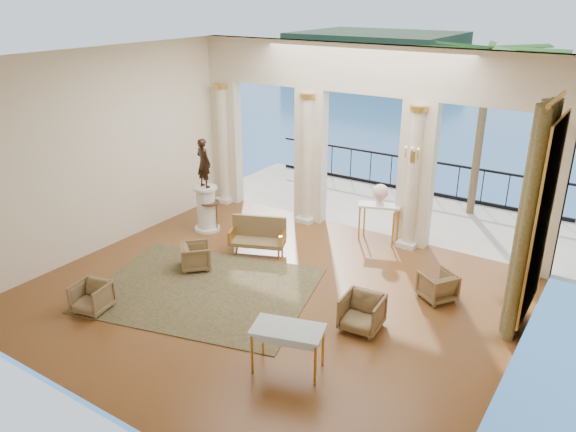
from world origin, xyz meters
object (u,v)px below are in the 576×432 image
Objects in this scene: armchair_b at (362,311)px; console_table at (379,211)px; game_table at (288,332)px; side_table at (210,206)px; armchair_c at (438,285)px; armchair_d at (196,255)px; statue at (204,163)px; settee at (258,235)px; armchair_a at (92,296)px; pedestal at (206,209)px.

console_table reaches higher than armchair_b.
game_table is 5.83m from side_table.
armchair_b is at bearing 10.04° from armchair_c.
armchair_d is 0.52× the size of statue.
settee is at bearing 150.81° from armchair_b.
side_table is (-3.72, -1.75, -0.10)m from console_table.
armchair_b reaches higher than armchair_a.
armchair_d is at bearing -136.87° from settee.
armchair_c is 0.80× the size of side_table.
armchair_b is at bearing 58.23° from game_table.
settee reaches higher than armchair_c.
console_table is at bearing -97.76° from armchair_c.
console_table reaches higher than side_table.
armchair_b is 0.59× the size of statue.
pedestal is 1.20m from statue.
pedestal is (-5.21, 1.87, 0.20)m from armchair_b.
statue is at bearing 88.49° from armchair_a.
statue reaches higher than armchair_c.
console_table is at bearing 105.96° from armchair_b.
game_table is 1.18× the size of console_table.
side_table reaches higher than armchair_c.
game_table is at bearing 153.51° from statue.
console_table is at bearing 50.24° from armchair_a.
armchair_a is at bearing -138.19° from console_table.
console_table reaches higher than game_table.
statue is (-4.76, 3.55, 1.07)m from game_table.
pedestal reaches higher than console_table.
statue is at bearing 0.00° from pedestal.
settee is at bearing -53.61° from armchair_c.
settee is at bearing 62.21° from armchair_a.
armchair_a is at bearing 123.45° from armchair_d.
settee reaches higher than armchair_d.
pedestal is (-0.74, 4.09, 0.24)m from armchair_a.
armchair_c is 0.52× the size of statue.
console_table is (2.66, 3.48, 0.46)m from armchair_d.
armchair_d is (-4.03, 0.14, -0.04)m from armchair_b.
side_table is at bearing 146.53° from settee.
pedestal is (-5.98, 0.13, 0.24)m from armchair_c.
armchair_a is 4.40m from statue.
game_table reaches higher than armchair_b.
pedestal is at bearing -11.21° from armchair_d.
armchair_b is at bearing 170.53° from statue.
statue is (-5.21, 1.87, 1.40)m from armchair_b.
armchair_b is 5.54m from pedestal.
game_table is 1.08× the size of pedestal.
armchair_b is 0.52× the size of settee.
settee reaches higher than armchair_a.
armchair_b is 1.77m from game_table.
game_table reaches higher than armchair_c.
pedestal is at bearing 180.00° from side_table.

